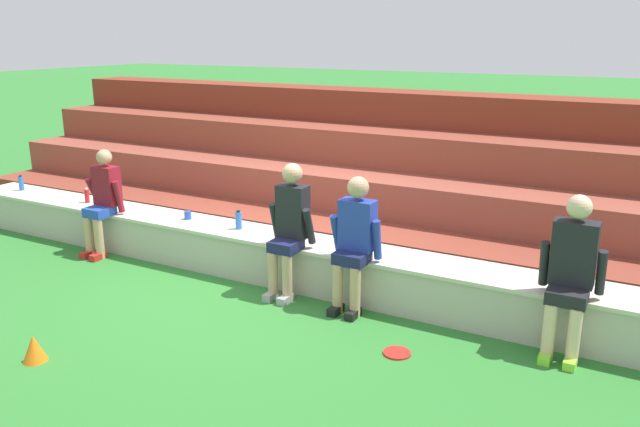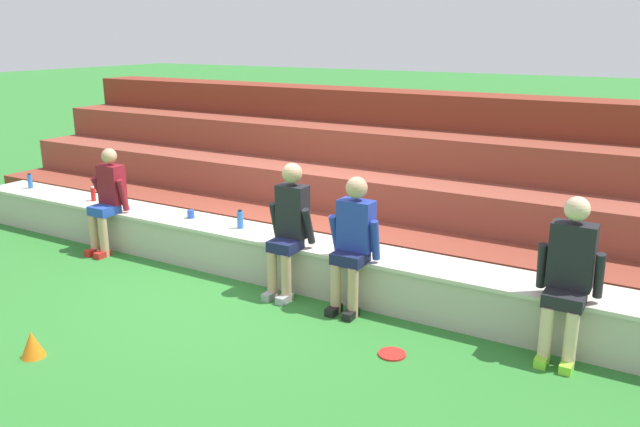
# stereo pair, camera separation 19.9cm
# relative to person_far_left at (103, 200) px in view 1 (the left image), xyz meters

# --- Properties ---
(ground_plane) EXTENTS (80.00, 80.00, 0.00)m
(ground_plane) POSITION_rel_person_far_left_xyz_m (2.30, 0.01, -0.72)
(ground_plane) COLOR #2D752D
(stone_seating_wall) EXTENTS (9.91, 0.64, 0.53)m
(stone_seating_wall) POSITION_rel_person_far_left_xyz_m (2.30, 0.31, -0.44)
(stone_seating_wall) COLOR #B7AF9E
(stone_seating_wall) RESTS_ON ground
(brick_bleachers) EXTENTS (11.44, 3.02, 1.95)m
(brick_bleachers) POSITION_rel_person_far_left_xyz_m (2.30, 2.69, 0.01)
(brick_bleachers) COLOR brown
(brick_bleachers) RESTS_ON ground
(person_far_left) EXTENTS (0.51, 0.54, 1.36)m
(person_far_left) POSITION_rel_person_far_left_xyz_m (0.00, 0.00, 0.00)
(person_far_left) COLOR tan
(person_far_left) RESTS_ON ground
(person_left_of_center) EXTENTS (0.51, 0.54, 1.45)m
(person_left_of_center) POSITION_rel_person_far_left_xyz_m (2.81, 0.01, 0.06)
(person_left_of_center) COLOR tan
(person_left_of_center) RESTS_ON ground
(person_center) EXTENTS (0.54, 0.50, 1.40)m
(person_center) POSITION_rel_person_far_left_xyz_m (3.59, -0.01, 0.04)
(person_center) COLOR tan
(person_center) RESTS_ON ground
(person_right_of_center) EXTENTS (0.56, 0.54, 1.45)m
(person_right_of_center) POSITION_rel_person_far_left_xyz_m (5.67, 0.04, 0.06)
(person_right_of_center) COLOR beige
(person_right_of_center) RESTS_ON ground
(water_bottle_near_right) EXTENTS (0.06, 0.06, 0.20)m
(water_bottle_near_right) POSITION_rel_person_far_left_xyz_m (-0.65, 0.31, -0.10)
(water_bottle_near_right) COLOR red
(water_bottle_near_right) RESTS_ON stone_seating_wall
(water_bottle_mid_left) EXTENTS (0.08, 0.08, 0.23)m
(water_bottle_mid_left) POSITION_rel_person_far_left_xyz_m (1.91, 0.32, -0.09)
(water_bottle_mid_left) COLOR blue
(water_bottle_mid_left) RESTS_ON stone_seating_wall
(water_bottle_center_gap) EXTENTS (0.07, 0.07, 0.23)m
(water_bottle_center_gap) POSITION_rel_person_far_left_xyz_m (-2.07, 0.35, -0.09)
(water_bottle_center_gap) COLOR blue
(water_bottle_center_gap) RESTS_ON stone_seating_wall
(plastic_cup_middle) EXTENTS (0.09, 0.09, 0.10)m
(plastic_cup_middle) POSITION_rel_person_far_left_xyz_m (1.10, 0.35, -0.14)
(plastic_cup_middle) COLOR blue
(plastic_cup_middle) RESTS_ON stone_seating_wall
(frisbee) EXTENTS (0.25, 0.25, 0.02)m
(frisbee) POSITION_rel_person_far_left_xyz_m (4.37, -0.72, -0.71)
(frisbee) COLOR red
(frisbee) RESTS_ON ground
(sports_cone) EXTENTS (0.21, 0.21, 0.24)m
(sports_cone) POSITION_rel_person_far_left_xyz_m (1.63, -2.37, -0.60)
(sports_cone) COLOR orange
(sports_cone) RESTS_ON ground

